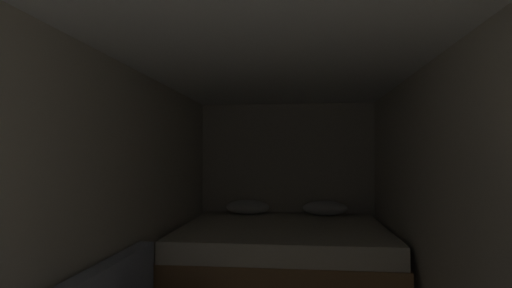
# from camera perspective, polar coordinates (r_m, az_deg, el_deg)

# --- Properties ---
(wall_back) EXTENTS (2.34, 0.05, 2.07)m
(wall_back) POSITION_cam_1_polar(r_m,az_deg,el_deg) (5.27, 4.39, -5.53)
(wall_back) COLOR beige
(wall_back) RESTS_ON ground
(wall_left) EXTENTS (0.05, 5.40, 2.07)m
(wall_left) POSITION_cam_1_polar(r_m,az_deg,el_deg) (2.88, -21.40, -8.58)
(wall_left) COLOR beige
(wall_left) RESTS_ON ground
(wall_right) EXTENTS (0.05, 5.40, 2.07)m
(wall_right) POSITION_cam_1_polar(r_m,az_deg,el_deg) (2.73, 27.20, -8.90)
(wall_right) COLOR beige
(wall_right) RESTS_ON ground
(ceiling_slab) EXTENTS (2.34, 5.40, 0.05)m
(ceiling_slab) POSITION_cam_1_polar(r_m,az_deg,el_deg) (2.64, 2.16, 13.89)
(ceiling_slab) COLOR white
(ceiling_slab) RESTS_ON wall_left
(bed) EXTENTS (2.12, 1.92, 0.84)m
(bed) POSITION_cam_1_polar(r_m,az_deg,el_deg) (4.37, 3.92, -15.58)
(bed) COLOR #9E7247
(bed) RESTS_ON ground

